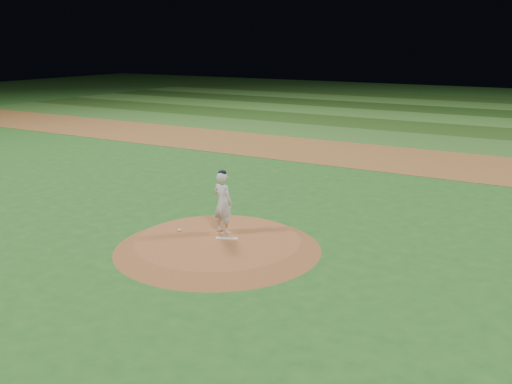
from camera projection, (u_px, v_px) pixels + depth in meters
name	position (u px, v px, depth m)	size (l,w,h in m)	color
ground	(218.00, 248.00, 15.21)	(120.00, 120.00, 0.00)	#235B1D
infield_dirt_band	(385.00, 158.00, 26.84)	(70.00, 6.00, 0.02)	brown
outfield_stripe_0	(417.00, 141.00, 31.42)	(70.00, 5.00, 0.02)	#326424
outfield_stripe_1	(439.00, 129.00, 35.58)	(70.00, 5.00, 0.02)	#234616
outfield_stripe_2	(456.00, 119.00, 39.73)	(70.00, 5.00, 0.02)	#387028
outfield_stripe_3	(470.00, 112.00, 43.89)	(70.00, 5.00, 0.02)	#204416
outfield_stripe_4	(482.00, 106.00, 48.05)	(70.00, 5.00, 0.02)	#3B7B2C
outfield_stripe_5	(492.00, 100.00, 52.21)	(70.00, 5.00, 0.02)	#264F19
pitchers_mound	(218.00, 244.00, 15.17)	(5.50, 5.50, 0.25)	brown
pitching_rubber	(227.00, 239.00, 15.18)	(0.58, 0.14, 0.03)	silver
rosin_bag	(180.00, 230.00, 15.82)	(0.11, 0.11, 0.06)	silver
pitcher_on_mound	(223.00, 202.00, 15.48)	(0.68, 0.50, 1.76)	silver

